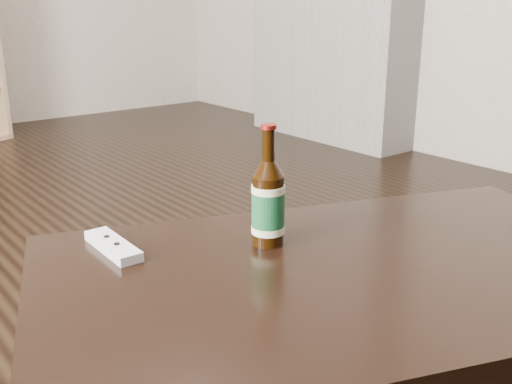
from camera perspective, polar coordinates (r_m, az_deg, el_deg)
floor at (r=1.90m, az=-19.40°, el=-11.29°), size 5.00×6.00×0.01m
coffee_table at (r=1.13m, az=8.89°, el=-9.56°), size 1.30×1.02×0.43m
beer_bottle at (r=1.16m, az=1.16°, el=-1.07°), size 0.08×0.08×0.24m
remote at (r=1.19m, az=-13.47°, el=-5.00°), size 0.05×0.17×0.02m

